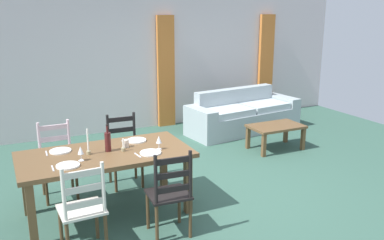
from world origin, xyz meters
TOP-DOWN VIEW (x-y plane):
  - ground_plane at (0.00, 0.00)m, footprint 9.60×9.60m
  - wall_far at (0.00, 3.30)m, footprint 9.60×0.16m
  - curtain_panel_left at (0.73, 3.16)m, footprint 0.35×0.08m
  - curtain_panel_right at (3.13, 3.16)m, footprint 0.35×0.08m
  - dining_table at (-1.33, -0.05)m, footprint 1.90×0.96m
  - dining_chair_near_left at (-1.74, -0.77)m, footprint 0.43×0.41m
  - dining_chair_near_right at (-0.86, -0.82)m, footprint 0.45×0.43m
  - dining_chair_far_left at (-1.76, 0.68)m, footprint 0.42×0.40m
  - dining_chair_far_right at (-0.90, 0.69)m, footprint 0.44×0.42m
  - dinner_plate_near_left at (-1.78, -0.30)m, footprint 0.24×0.24m
  - fork_near_left at (-1.93, -0.30)m, footprint 0.02×0.17m
  - dinner_plate_near_right at (-0.88, -0.30)m, footprint 0.24×0.24m
  - fork_near_right at (-1.03, -0.30)m, footprint 0.03×0.17m
  - dinner_plate_far_left at (-1.78, 0.20)m, footprint 0.24×0.24m
  - fork_far_left at (-1.93, 0.20)m, footprint 0.02×0.17m
  - dinner_plate_far_right at (-0.88, 0.20)m, footprint 0.24×0.24m
  - fork_far_right at (-1.03, 0.20)m, footprint 0.03×0.17m
  - wine_bottle at (-1.28, -0.02)m, footprint 0.07×0.07m
  - wine_glass_near_left at (-1.62, -0.20)m, footprint 0.06×0.06m
  - wine_glass_near_right at (-0.74, -0.21)m, footprint 0.06×0.06m
  - coffee_cup_primary at (-1.06, 0.03)m, footprint 0.07×0.07m
  - candle_tall at (-1.51, -0.03)m, footprint 0.05×0.05m
  - candle_short at (-1.13, -0.09)m, footprint 0.05×0.05m
  - couch at (1.92, 2.20)m, footprint 2.36×1.07m
  - coffee_table at (1.83, 0.98)m, footprint 0.90×0.56m

SIDE VIEW (x-z plane):
  - ground_plane at x=0.00m, z-range -0.02..0.00m
  - couch at x=1.92m, z-range -0.11..0.69m
  - coffee_table at x=1.83m, z-range 0.15..0.57m
  - dining_chair_near_left at x=-1.74m, z-range 0.00..0.96m
  - dining_chair_near_right at x=-0.86m, z-range 0.00..0.96m
  - dining_chair_far_left at x=-1.76m, z-range 0.00..0.96m
  - dining_chair_far_right at x=-0.90m, z-range 0.00..0.96m
  - dining_table at x=-1.33m, z-range 0.29..1.04m
  - fork_near_left at x=-1.93m, z-range 0.75..0.76m
  - fork_near_right at x=-1.03m, z-range 0.75..0.76m
  - fork_far_left at x=-1.93m, z-range 0.75..0.76m
  - fork_far_right at x=-1.03m, z-range 0.75..0.76m
  - dinner_plate_near_left at x=-1.78m, z-range 0.75..0.77m
  - dinner_plate_near_right at x=-0.88m, z-range 0.75..0.77m
  - dinner_plate_far_left at x=-1.78m, z-range 0.75..0.77m
  - dinner_plate_far_right at x=-0.88m, z-range 0.75..0.77m
  - candle_short at x=-1.13m, z-range 0.72..0.86m
  - coffee_cup_primary at x=-1.06m, z-range 0.75..0.84m
  - candle_tall at x=-1.51m, z-range 0.69..0.98m
  - wine_glass_near_left at x=-1.62m, z-range 0.78..0.94m
  - wine_glass_near_right at x=-0.74m, z-range 0.78..0.94m
  - wine_bottle at x=-1.28m, z-range 0.71..1.03m
  - curtain_panel_left at x=0.73m, z-range 0.00..2.20m
  - curtain_panel_right at x=3.13m, z-range 0.00..2.20m
  - wall_far at x=0.00m, z-range 0.00..2.70m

